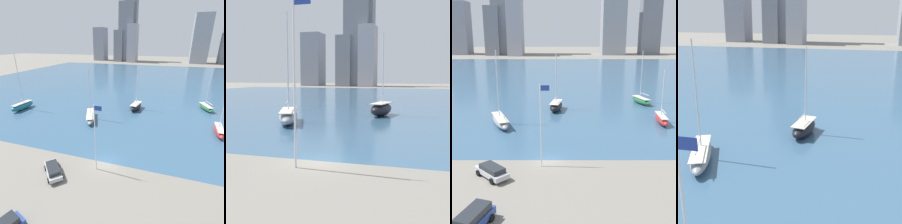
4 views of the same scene
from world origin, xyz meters
The scene contains 5 objects.
harbor_water centered at (0.00, 70.00, 0.00)m, with size 180.00×140.00×0.00m.
flag_pole centered at (-0.83, -1.98, 6.13)m, with size 1.24×0.14×11.29m.
distant_city_skyline centered at (-6.40, 171.44, 23.68)m, with size 172.81×24.01×72.83m.
sailboat_black centered at (0.35, 27.01, 1.09)m, with size 3.57×7.15×12.53m.
sailboat_gray centered at (-10.02, 16.01, 0.97)m, with size 5.87×9.99×14.19m.
Camera 4 is at (7.62, -14.38, 16.79)m, focal length 50.00 mm.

